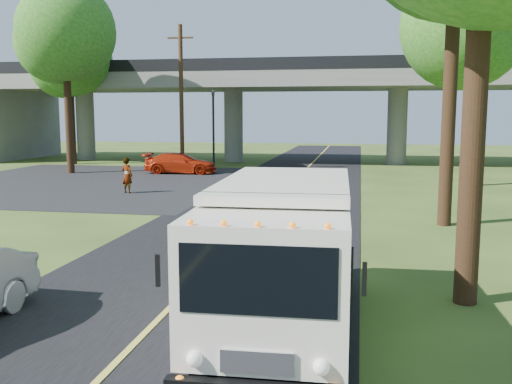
% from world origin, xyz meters
% --- Properties ---
extents(ground, '(120.00, 120.00, 0.00)m').
position_xyz_m(ground, '(0.00, 0.00, 0.00)').
color(ground, '#314719').
rests_on(ground, ground).
extents(road, '(7.00, 90.00, 0.02)m').
position_xyz_m(road, '(0.00, 10.00, 0.01)').
color(road, black).
rests_on(road, ground).
extents(parking_lot, '(16.00, 18.00, 0.01)m').
position_xyz_m(parking_lot, '(-11.00, 18.00, 0.01)').
color(parking_lot, black).
rests_on(parking_lot, ground).
extents(lane_line, '(0.12, 90.00, 0.01)m').
position_xyz_m(lane_line, '(0.00, 10.00, 0.03)').
color(lane_line, gold).
rests_on(lane_line, road).
extents(overpass, '(54.00, 10.00, 7.30)m').
position_xyz_m(overpass, '(0.00, 32.00, 4.56)').
color(overpass, slate).
rests_on(overpass, ground).
extents(traffic_signal, '(0.18, 0.22, 5.20)m').
position_xyz_m(traffic_signal, '(-6.00, 26.00, 3.20)').
color(traffic_signal, black).
rests_on(traffic_signal, ground).
extents(utility_pole, '(1.60, 0.26, 9.00)m').
position_xyz_m(utility_pole, '(-7.50, 24.00, 4.59)').
color(utility_pole, '#472D19').
rests_on(utility_pole, ground).
extents(tree_right_far, '(5.77, 5.67, 10.99)m').
position_xyz_m(tree_right_far, '(9.21, 19.84, 8.30)').
color(tree_right_far, '#382314').
rests_on(tree_right_far, ground).
extents(tree_left_lot, '(5.60, 5.50, 10.50)m').
position_xyz_m(tree_left_lot, '(-13.79, 21.84, 7.90)').
color(tree_left_lot, '#382314').
rests_on(tree_left_lot, ground).
extents(tree_left_far, '(5.26, 5.16, 9.89)m').
position_xyz_m(tree_left_far, '(-16.79, 27.84, 7.45)').
color(tree_left_far, '#382314').
rests_on(tree_left_far, ground).
extents(step_van, '(2.38, 6.03, 2.50)m').
position_xyz_m(step_van, '(2.20, -1.02, 1.36)').
color(step_van, silver).
rests_on(step_van, ground).
extents(red_sedan, '(4.48, 2.03, 1.27)m').
position_xyz_m(red_sedan, '(-7.31, 23.03, 0.64)').
color(red_sedan, '#B1230A').
rests_on(red_sedan, ground).
extents(pedestrian, '(0.71, 0.60, 1.65)m').
position_xyz_m(pedestrian, '(-7.02, 14.23, 0.82)').
color(pedestrian, gray).
rests_on(pedestrian, ground).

